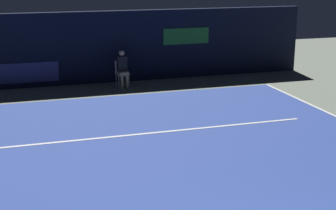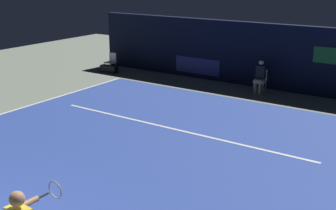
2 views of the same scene
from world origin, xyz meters
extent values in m
plane|color=gray|center=(0.00, 5.20, 0.00)|extent=(32.29, 32.29, 0.00)
cube|color=#2D479E|center=(0.00, 5.20, 0.01)|extent=(11.19, 12.39, 0.01)
cube|color=white|center=(0.00, 7.36, 0.01)|extent=(8.73, 0.10, 0.01)
cube|color=black|center=(0.00, 13.59, 1.30)|extent=(15.72, 0.30, 2.60)
cube|color=navy|center=(-2.75, 13.43, 0.55)|extent=(2.20, 0.04, 0.70)
sphere|color=tan|center=(2.10, 0.25, 1.62)|extent=(0.22, 0.22, 0.22)
cylinder|color=tan|center=(1.91, 0.47, 1.35)|extent=(0.11, 0.50, 0.09)
cylinder|color=black|center=(1.92, 0.77, 1.35)|extent=(0.04, 0.30, 0.03)
torus|color=#B2B2B7|center=(1.93, 1.05, 1.35)|extent=(0.30, 0.04, 0.30)
cube|color=white|center=(0.51, 12.68, 0.46)|extent=(0.47, 0.43, 0.04)
cube|color=white|center=(0.49, 12.88, 0.69)|extent=(0.42, 0.06, 0.42)
cylinder|color=#B2B2B7|center=(0.33, 12.49, 0.23)|extent=(0.03, 0.03, 0.46)
cylinder|color=#B2B2B7|center=(0.71, 12.52, 0.23)|extent=(0.03, 0.03, 0.46)
cylinder|color=#B2B2B7|center=(0.31, 12.83, 0.23)|extent=(0.03, 0.03, 0.46)
cylinder|color=#B2B2B7|center=(0.68, 12.86, 0.23)|extent=(0.03, 0.03, 0.46)
cube|color=tan|center=(0.51, 12.60, 0.50)|extent=(0.35, 0.42, 0.14)
cylinder|color=tan|center=(0.44, 12.41, 0.23)|extent=(0.11, 0.11, 0.46)
cylinder|color=tan|center=(0.62, 12.43, 0.23)|extent=(0.11, 0.11, 0.46)
cube|color=black|center=(0.50, 12.72, 0.83)|extent=(0.36, 0.25, 0.52)
sphere|color=#DBAD89|center=(0.50, 12.72, 1.21)|extent=(0.20, 0.20, 0.20)
cylinder|color=#141933|center=(0.50, 12.72, 1.30)|extent=(0.19, 0.19, 0.04)
cube|color=white|center=(-6.79, 12.23, 0.44)|extent=(0.46, 0.42, 0.04)
cube|color=white|center=(-6.78, 12.43, 0.67)|extent=(0.42, 0.05, 0.42)
cylinder|color=#B2B2B7|center=(-6.99, 12.07, 0.22)|extent=(0.03, 0.03, 0.44)
cylinder|color=#B2B2B7|center=(-6.62, 12.05, 0.22)|extent=(0.03, 0.03, 0.44)
cylinder|color=#B2B2B7|center=(-6.97, 12.41, 0.22)|extent=(0.03, 0.03, 0.44)
cylinder|color=#B2B2B7|center=(-6.60, 12.39, 0.22)|extent=(0.03, 0.03, 0.44)
cube|color=black|center=(-6.78, 12.14, 0.16)|extent=(0.87, 0.40, 0.32)
camera|label=1|loc=(-3.05, -4.39, 4.16)|focal=53.47mm
camera|label=2|loc=(6.79, -3.02, 4.61)|focal=46.91mm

